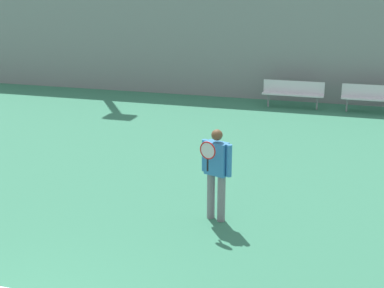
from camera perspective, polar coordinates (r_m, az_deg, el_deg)
tennis_player at (r=9.29m, az=2.60°, el=-2.72°), size 0.57×0.49×1.67m
bench_courtside_near at (r=18.00m, az=10.74°, el=5.56°), size 1.99×0.40×0.88m
bench_courtside_far at (r=17.94m, az=18.81°, el=4.90°), size 1.99×0.40×0.88m
back_fence at (r=19.04m, az=5.28°, el=10.10°), size 30.27×0.06×3.51m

